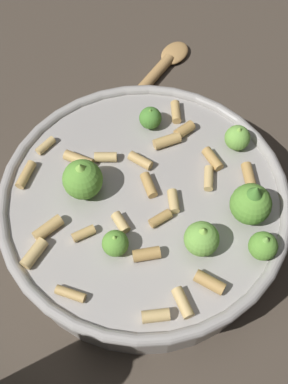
% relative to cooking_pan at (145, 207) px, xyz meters
% --- Properties ---
extents(ground_plane, '(2.40, 2.40, 0.00)m').
position_rel_cooking_pan_xyz_m(ground_plane, '(-0.00, 0.00, -0.04)').
color(ground_plane, '#42382D').
extents(cooking_pan, '(0.33, 0.33, 0.12)m').
position_rel_cooking_pan_xyz_m(cooking_pan, '(0.00, 0.00, 0.00)').
color(cooking_pan, '#9E9993').
rests_on(cooking_pan, ground).
extents(wooden_spoon, '(0.21, 0.06, 0.02)m').
position_rel_cooking_pan_xyz_m(wooden_spoon, '(0.21, 0.09, -0.03)').
color(wooden_spoon, '#B2844C').
rests_on(wooden_spoon, ground).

